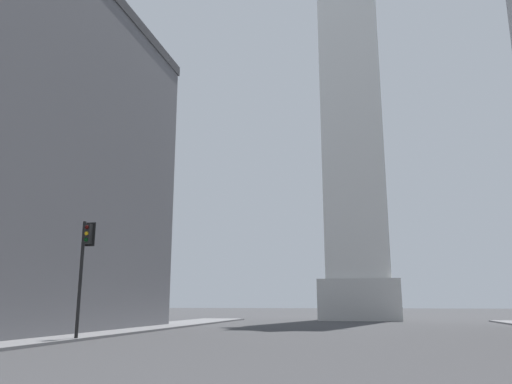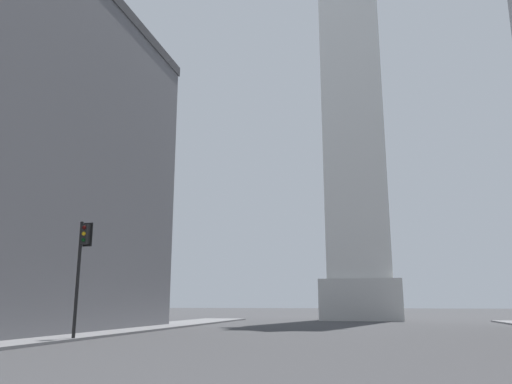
# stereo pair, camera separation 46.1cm
# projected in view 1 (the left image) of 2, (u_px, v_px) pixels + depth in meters

# --- Properties ---
(sidewalk_left) EXTENTS (5.00, 73.86, 0.15)m
(sidewalk_left) POSITION_uv_depth(u_px,v_px,m) (17.00, 341.00, 24.97)
(sidewalk_left) COLOR slate
(sidewalk_left) RESTS_ON ground_plane
(obelisk) EXTENTS (9.23, 9.23, 68.86)m
(obelisk) POSITION_uv_depth(u_px,v_px,m) (349.00, 62.00, 66.24)
(obelisk) COLOR silver
(obelisk) RESTS_ON ground_plane
(traffic_light_mid_left) EXTENTS (0.79, 0.51, 6.36)m
(traffic_light_mid_left) POSITION_uv_depth(u_px,v_px,m) (84.00, 261.00, 27.02)
(traffic_light_mid_left) COLOR black
(traffic_light_mid_left) RESTS_ON ground_plane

